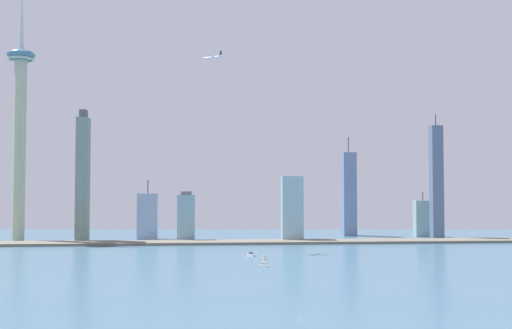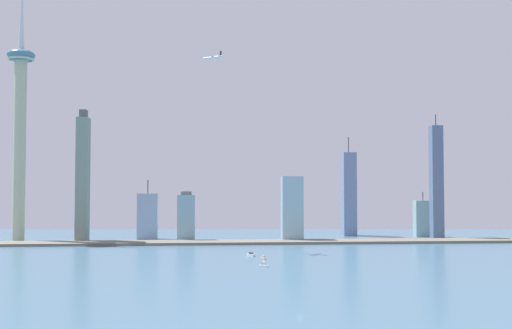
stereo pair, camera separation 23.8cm
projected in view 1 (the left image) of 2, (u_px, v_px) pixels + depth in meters
ground_plane at (300, 316)px, 318.09m from camera, size 6000.00×6000.00×0.00m
waterfront_pier at (248, 242)px, 740.72m from camera, size 895.32×44.28×3.15m
observation_tower at (20, 115)px, 771.28m from camera, size 35.46×35.46×346.10m
skyscraper_0 at (436, 182)px, 813.58m from camera, size 15.59×14.48×170.83m
skyscraper_1 at (292, 209)px, 773.38m from camera, size 27.36×21.80×84.57m
skyscraper_2 at (148, 216)px, 804.91m from camera, size 27.01×19.12×80.31m
skyscraper_3 at (83, 178)px, 758.46m from camera, size 14.35×22.70×169.68m
skyscraper_4 at (423, 218)px, 847.38m from camera, size 24.94×14.95×63.62m
skyscraper_5 at (349, 194)px, 867.43m from camera, size 19.10×22.68×144.32m
skyscraper_6 at (186, 217)px, 772.09m from camera, size 22.69×20.32×64.88m
boat_0 at (264, 265)px, 516.12m from camera, size 8.39×6.69×4.46m
boat_1 at (251, 255)px, 598.94m from camera, size 8.70×9.10×3.94m
boat_2 at (263, 258)px, 571.55m from camera, size 5.84×5.88×10.76m
airplane at (213, 57)px, 674.21m from camera, size 23.69×23.83×7.41m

